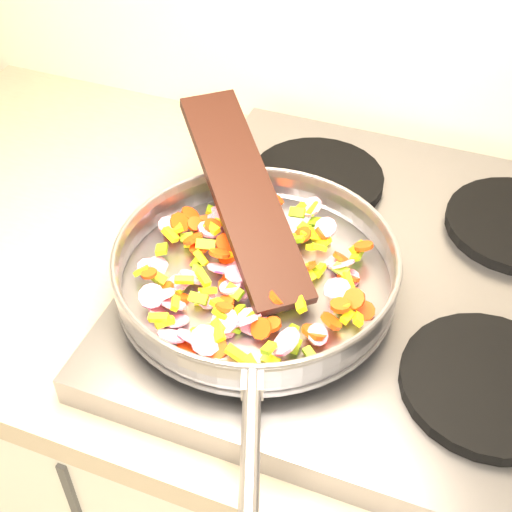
% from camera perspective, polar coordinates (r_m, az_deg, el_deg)
% --- Properties ---
extents(cooktop, '(0.60, 0.60, 0.04)m').
position_cam_1_polar(cooktop, '(0.92, 10.47, -2.04)').
color(cooktop, '#939399').
rests_on(cooktop, counter_top).
extents(grate_fl, '(0.19, 0.19, 0.02)m').
position_cam_1_polar(grate_fl, '(0.83, -0.91, -4.61)').
color(grate_fl, black).
rests_on(grate_fl, cooktop).
extents(grate_fr, '(0.19, 0.19, 0.02)m').
position_cam_1_polar(grate_fr, '(0.81, 18.14, -9.68)').
color(grate_fr, black).
rests_on(grate_fr, cooktop).
extents(grate_bl, '(0.19, 0.19, 0.02)m').
position_cam_1_polar(grate_bl, '(1.03, 4.92, 6.17)').
color(grate_bl, black).
rests_on(grate_bl, cooktop).
extents(saute_pan, '(0.37, 0.52, 0.05)m').
position_cam_1_polar(saute_pan, '(0.83, -0.00, -0.95)').
color(saute_pan, '#9E9EA5').
rests_on(saute_pan, grate_fl).
extents(vegetable_heap, '(0.30, 0.29, 0.05)m').
position_cam_1_polar(vegetable_heap, '(0.85, -0.43, -1.00)').
color(vegetable_heap, '#FFEF15').
rests_on(vegetable_heap, saute_pan).
extents(wooden_spatula, '(0.26, 0.28, 0.11)m').
position_cam_1_polar(wooden_spatula, '(0.87, -1.00, 4.99)').
color(wooden_spatula, black).
rests_on(wooden_spatula, saute_pan).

